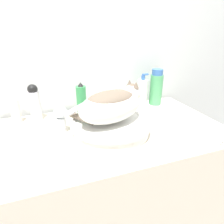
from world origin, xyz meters
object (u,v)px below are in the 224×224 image
(cat, at_px, (112,104))
(lotion_bottle_white, at_px, (35,103))
(soap_pump_bottle, at_px, (142,93))
(soap_bar, at_px, (55,155))
(faucet, at_px, (63,117))
(mouthwash_bottle, at_px, (156,88))
(spray_bottle_trigger, at_px, (81,100))
(deodorant_stick, at_px, (15,110))

(cat, height_order, lotion_bottle_white, cat)
(lotion_bottle_white, bearing_deg, soap_pump_bottle, 0.00)
(cat, height_order, soap_bar, cat)
(faucet, distance_m, lotion_bottle_white, 0.22)
(cat, relative_size, soap_pump_bottle, 1.73)
(mouthwash_bottle, relative_size, spray_bottle_trigger, 1.21)
(mouthwash_bottle, height_order, spray_bottle_trigger, mouthwash_bottle)
(spray_bottle_trigger, bearing_deg, cat, -70.93)
(cat, bearing_deg, deodorant_stick, 132.92)
(soap_pump_bottle, distance_m, deodorant_stick, 0.72)
(deodorant_stick, bearing_deg, spray_bottle_trigger, 0.00)
(soap_bar, bearing_deg, lotion_bottle_white, 98.99)
(spray_bottle_trigger, bearing_deg, lotion_bottle_white, 180.00)
(deodorant_stick, relative_size, lotion_bottle_white, 0.73)
(cat, height_order, spray_bottle_trigger, cat)
(mouthwash_bottle, bearing_deg, soap_pump_bottle, 180.00)
(mouthwash_bottle, bearing_deg, soap_bar, -150.25)
(soap_bar, bearing_deg, soap_pump_bottle, 33.78)
(faucet, height_order, spray_bottle_trigger, spray_bottle_trigger)
(spray_bottle_trigger, height_order, lotion_bottle_white, lotion_bottle_white)
(spray_bottle_trigger, distance_m, soap_bar, 0.43)
(cat, distance_m, mouthwash_bottle, 0.46)
(cat, relative_size, deodorant_stick, 2.47)
(faucet, bearing_deg, deodorant_stick, 158.60)
(cat, bearing_deg, spray_bottle_trigger, 92.90)
(soap_pump_bottle, height_order, soap_bar, soap_pump_bottle)
(soap_pump_bottle, xyz_separation_m, lotion_bottle_white, (-0.62, 0.00, 0.01))
(faucet, height_order, soap_pump_bottle, soap_pump_bottle)
(cat, xyz_separation_m, mouthwash_bottle, (0.39, 0.26, -0.03))
(spray_bottle_trigger, relative_size, deodorant_stick, 1.29)
(spray_bottle_trigger, xyz_separation_m, soap_bar, (-0.18, -0.38, -0.07))
(cat, xyz_separation_m, spray_bottle_trigger, (-0.09, 0.26, -0.05))
(cat, bearing_deg, soap_bar, -172.34)
(mouthwash_bottle, bearing_deg, lotion_bottle_white, 180.00)
(lotion_bottle_white, relative_size, soap_bar, 3.11)
(mouthwash_bottle, height_order, soap_bar, mouthwash_bottle)
(faucet, distance_m, mouthwash_bottle, 0.63)
(cat, height_order, mouthwash_bottle, cat)
(spray_bottle_trigger, height_order, soap_bar, spray_bottle_trigger)
(spray_bottle_trigger, bearing_deg, faucet, -124.07)
(lotion_bottle_white, distance_m, soap_bar, 0.39)
(soap_bar, bearing_deg, deodorant_stick, 112.39)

